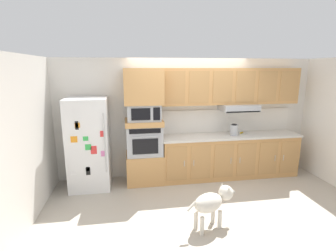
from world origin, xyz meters
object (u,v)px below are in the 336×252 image
object	(u,v)px
refrigerator	(89,144)
built_in_oven	(144,139)
screwdriver	(242,133)
electric_kettle	(234,130)
microwave	(144,112)
dog	(213,202)

from	to	relation	value
refrigerator	built_in_oven	distance (m)	1.07
refrigerator	screwdriver	bearing A→B (deg)	2.41
screwdriver	electric_kettle	xyz separation A→B (m)	(-0.23, -0.11, 0.10)
refrigerator	microwave	world-z (taller)	refrigerator
screwdriver	electric_kettle	distance (m)	0.28
electric_kettle	dog	size ratio (longest dim) A/B	0.29
refrigerator	microwave	size ratio (longest dim) A/B	2.73
dog	microwave	bearing A→B (deg)	95.51
refrigerator	dog	bearing A→B (deg)	-41.18
refrigerator	dog	size ratio (longest dim) A/B	2.10
built_in_oven	dog	bearing A→B (deg)	-63.96
refrigerator	electric_kettle	distance (m)	2.95
built_in_oven	microwave	xyz separation A→B (m)	(0.00, -0.00, 0.56)
microwave	screwdriver	world-z (taller)	microwave
electric_kettle	dog	distance (m)	2.08
microwave	dog	distance (m)	2.21
electric_kettle	built_in_oven	bearing A→B (deg)	178.56
refrigerator	microwave	xyz separation A→B (m)	(1.07, 0.07, 0.58)
electric_kettle	screwdriver	bearing A→B (deg)	25.94
microwave	electric_kettle	world-z (taller)	microwave
electric_kettle	microwave	bearing A→B (deg)	178.56
screwdriver	dog	world-z (taller)	screwdriver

